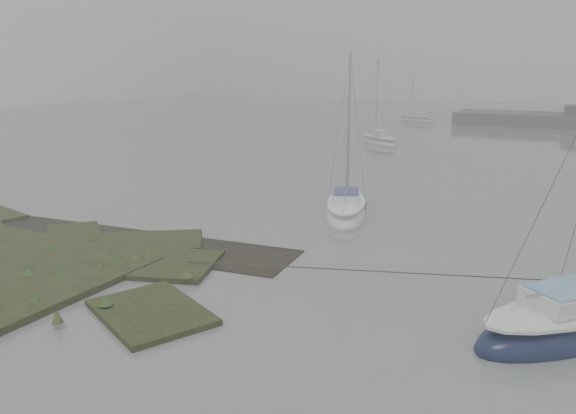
{
  "coord_description": "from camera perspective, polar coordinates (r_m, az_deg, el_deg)",
  "views": [
    {
      "loc": [
        10.56,
        -11.35,
        6.63
      ],
      "look_at": [
        1.42,
        5.81,
        1.8
      ],
      "focal_mm": 35.0,
      "sensor_mm": 36.0,
      "label": 1
    }
  ],
  "objects": [
    {
      "name": "ground",
      "position": [
        43.19,
        13.59,
        4.73
      ],
      "size": [
        160.0,
        160.0,
        0.0
      ],
      "primitive_type": "plane",
      "color": "slate",
      "rests_on": "ground"
    },
    {
      "name": "sailboat_main",
      "position": [
        16.32,
        26.86,
        -10.61
      ],
      "size": [
        5.38,
        6.02,
        8.61
      ],
      "rotation": [
        0.0,
        0.0,
        -0.68
      ],
      "color": "#121935",
      "rests_on": "ground"
    },
    {
      "name": "sailboat_white",
      "position": [
        25.99,
        5.91,
        -0.35
      ],
      "size": [
        3.62,
        5.87,
        7.88
      ],
      "rotation": [
        0.0,
        0.0,
        0.35
      ],
      "color": "silver",
      "rests_on": "ground"
    },
    {
      "name": "sailboat_far_a",
      "position": [
        51.21,
        9.25,
        6.62
      ],
      "size": [
        5.38,
        5.26,
        7.99
      ],
      "rotation": [
        0.0,
        0.0,
        0.81
      ],
      "color": "#B4BABE",
      "rests_on": "ground"
    },
    {
      "name": "sailboat_far_c",
      "position": [
        73.76,
        12.81,
        8.65
      ],
      "size": [
        5.88,
        4.56,
        8.08
      ],
      "rotation": [
        0.0,
        0.0,
        1.03
      ],
      "color": "silver",
      "rests_on": "ground"
    }
  ]
}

